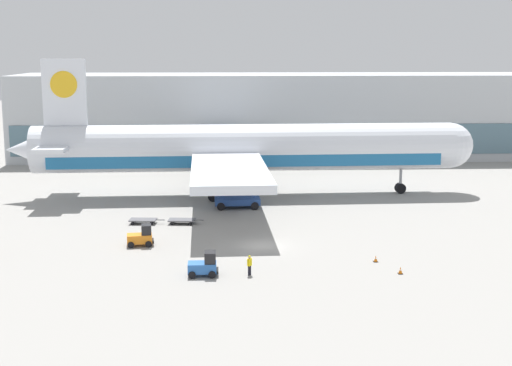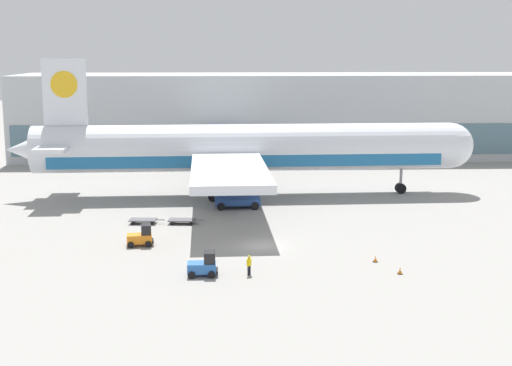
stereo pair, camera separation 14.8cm
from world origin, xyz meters
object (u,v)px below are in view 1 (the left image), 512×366
Objects in this scene: ground_crew_near at (250,264)px; traffic_cone_far at (400,270)px; baggage_tug_foreground at (141,237)px; traffic_cone_near at (376,259)px; baggage_dolly_lead at (143,220)px; scissor_lift_loader at (237,192)px; baggage_dolly_second at (182,220)px; baggage_tug_far at (204,265)px; airplane_main at (239,150)px.

traffic_cone_far is (12.33, -0.17, -0.69)m from ground_crew_near.
baggage_tug_foreground is at bearing 156.62° from traffic_cone_far.
ground_crew_near is 3.08× the size of traffic_cone_near.
baggage_dolly_lead is at bearing 71.55° from ground_crew_near.
scissor_lift_loader reaches higher than baggage_tug_foreground.
ground_crew_near is at bearing -65.07° from baggage_dolly_second.
baggage_dolly_lead is 26.14m from traffic_cone_near.
baggage_tug_far is (-3.14, -25.49, -0.98)m from scissor_lift_loader.
baggage_tug_foreground is 24.08m from traffic_cone_far.
traffic_cone_far reaches higher than baggage_dolly_second.
traffic_cone_far is at bearing -30.78° from baggage_tug_foreground.
baggage_tug_far is at bearing -98.12° from airplane_main.
baggage_tug_far is 3.65m from ground_crew_near.
traffic_cone_far is (15.98, -0.22, -0.58)m from baggage_tug_far.
ground_crew_near is (6.47, -17.76, 0.59)m from baggage_dolly_second.
baggage_tug_far is 0.66× the size of baggage_dolly_second.
scissor_lift_loader is 1.41× the size of baggage_dolly_lead.
baggage_tug_foreground is 9.01m from baggage_dolly_second.
airplane_main is 34.46× the size of ground_crew_near.
baggage_dolly_second is 22.72m from traffic_cone_near.
ground_crew_near is at bearing -1.50° from baggage_tug_far.
airplane_main reaches higher than baggage_dolly_lead.
traffic_cone_near is at bearing -29.46° from baggage_dolly_lead.
baggage_tug_far is at bearing -64.16° from baggage_tug_foreground.
scissor_lift_loader is at bearing 82.34° from baggage_tug_far.
airplane_main is 7.83m from scissor_lift_loader.
baggage_tug_foreground is 11.16m from baggage_tug_far.
scissor_lift_loader is 18.65m from baggage_tug_foreground.
baggage_dolly_lead is at bearing 145.63° from traffic_cone_near.
airplane_main is 22.25× the size of baggage_tug_foreground.
baggage_tug_far is 4.13× the size of traffic_cone_far.
baggage_tug_far is 1.47× the size of ground_crew_near.
baggage_tug_far is 16.00m from traffic_cone_far.
baggage_dolly_lead is (-0.80, 8.62, -0.49)m from baggage_tug_foreground.
baggage_dolly_lead is (-10.48, -14.27, -5.45)m from airplane_main.
baggage_tug_far is at bearing 130.30° from ground_crew_near.
baggage_dolly_second is at bearing 1.42° from baggage_dolly_lead.
airplane_main is 31.57m from traffic_cone_near.
traffic_cone_near is at bearing 11.65° from baggage_tug_far.
baggage_dolly_lead is 6.86× the size of traffic_cone_near.
baggage_tug_foreground is at bearing 163.54° from traffic_cone_near.
baggage_tug_foreground is 0.70× the size of baggage_dolly_lead.
baggage_tug_far is 17.93m from baggage_dolly_second.
airplane_main is at bearing 71.17° from baggage_dolly_second.
traffic_cone_near is at bearing -32.41° from ground_crew_near.
airplane_main is 32.64m from ground_crew_near.
traffic_cone_far is (22.10, -9.55, -0.58)m from baggage_tug_foreground.
traffic_cone_far reaches higher than traffic_cone_near.
traffic_cone_near is (17.49, -14.51, -0.12)m from baggage_dolly_second.
baggage_tug_foreground reaches higher than traffic_cone_near.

